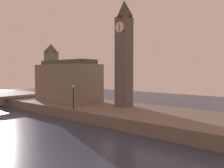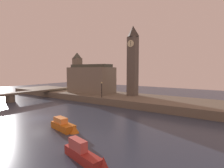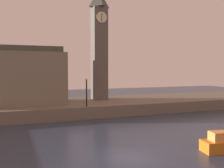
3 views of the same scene
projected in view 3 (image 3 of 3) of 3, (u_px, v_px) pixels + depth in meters
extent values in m
plane|color=#2D384C|center=(129.00, 157.00, 18.08)|extent=(120.00, 120.00, 0.00)
cube|color=#6B6051|center=(69.00, 107.00, 36.66)|extent=(70.00, 12.00, 1.50)
cube|color=#5B544C|center=(99.00, 54.00, 39.50)|extent=(2.10, 2.10, 13.82)
cylinder|color=beige|center=(102.00, 17.00, 38.16)|extent=(1.60, 0.12, 1.60)
cube|color=black|center=(102.00, 17.00, 38.09)|extent=(0.12, 0.04, 1.28)
cube|color=slate|center=(16.00, 78.00, 34.09)|extent=(12.37, 6.17, 6.77)
cube|color=#42473D|center=(16.00, 49.00, 33.87)|extent=(11.75, 3.70, 0.80)
cylinder|color=black|center=(87.00, 94.00, 31.94)|extent=(0.16, 0.16, 3.12)
sphere|color=#F2E099|center=(86.00, 80.00, 31.84)|extent=(0.36, 0.36, 0.36)
cube|color=#FF9947|center=(224.00, 136.00, 19.17)|extent=(2.13, 1.34, 0.69)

